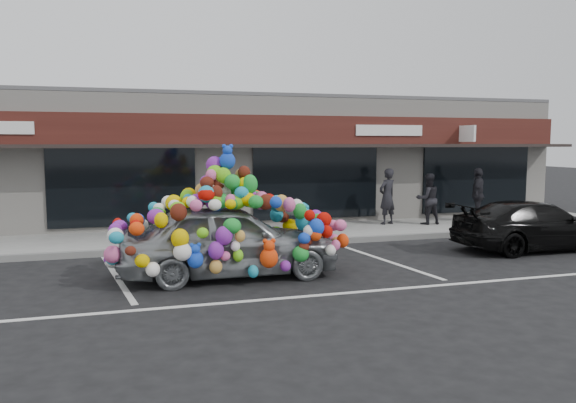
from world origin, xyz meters
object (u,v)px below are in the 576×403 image
object	(u,v)px
black_sedan	(535,225)
pedestrian_b	(428,199)
toy_car	(228,231)
pedestrian_c	(478,195)
pedestrian_a	(387,196)

from	to	relation	value
black_sedan	pedestrian_b	distance (m)	4.01
toy_car	black_sedan	size ratio (longest dim) A/B	1.09
pedestrian_b	pedestrian_c	size ratio (longest dim) A/B	0.91
black_sedan	pedestrian_a	world-z (taller)	pedestrian_a
pedestrian_a	pedestrian_c	distance (m)	3.14
pedestrian_b	pedestrian_c	xyz separation A→B (m)	(1.88, 0.05, 0.08)
toy_car	pedestrian_a	world-z (taller)	toy_car
pedestrian_b	pedestrian_c	world-z (taller)	pedestrian_c
toy_car	pedestrian_b	distance (m)	8.59
black_sedan	pedestrian_c	distance (m)	4.15
toy_car	black_sedan	bearing A→B (deg)	-85.15
black_sedan	pedestrian_c	bearing A→B (deg)	-15.04
toy_car	pedestrian_b	xyz separation A→B (m)	(7.29, 4.55, 0.02)
toy_car	black_sedan	world-z (taller)	toy_car
pedestrian_c	pedestrian_b	bearing A→B (deg)	-45.97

